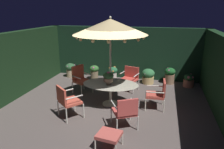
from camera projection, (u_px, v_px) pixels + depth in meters
name	position (u px, v px, depth m)	size (l,w,h in m)	color
ground_plane	(105.00, 109.00, 6.72)	(7.20, 7.27, 0.02)	#574D49
hedge_backdrop_rear	(126.00, 53.00, 9.59)	(7.20, 0.30, 2.33)	black
hedge_backdrop_left	(9.00, 67.00, 7.16)	(0.30, 7.27, 2.33)	#173118
patio_dining_table	(110.00, 87.00, 6.88)	(1.85, 1.27, 0.74)	beige
patio_umbrella	(110.00, 27.00, 6.30)	(2.31, 2.31, 2.88)	silver
centerpiece_planter	(108.00, 77.00, 6.66)	(0.34, 0.34, 0.44)	#7D664E
patio_chair_north	(80.00, 78.00, 7.90)	(0.77, 0.78, 1.05)	silver
patio_chair_northeast	(67.00, 99.00, 6.02)	(0.85, 0.84, 0.98)	silver
patio_chair_east	(125.00, 110.00, 5.48)	(0.81, 0.82, 0.91)	silver
patio_chair_southeast	(158.00, 93.00, 6.63)	(0.63, 0.65, 0.94)	beige
patio_chair_south	(130.00, 77.00, 8.20)	(0.78, 0.72, 0.91)	silver
ottoman_footrest	(109.00, 135.00, 4.75)	(0.59, 0.55, 0.37)	beige
potted_plant_left_near	(94.00, 71.00, 9.52)	(0.42, 0.42, 0.64)	#7E6D4F
potted_plant_left_far	(71.00, 69.00, 9.85)	(0.48, 0.48, 0.65)	tan
potted_plant_right_far	(189.00, 80.00, 8.58)	(0.42, 0.42, 0.55)	#A95E4D
potted_plant_front_corner	(148.00, 76.00, 8.96)	(0.54, 0.54, 0.64)	tan
potted_plant_right_near	(113.00, 72.00, 9.60)	(0.42, 0.43, 0.55)	beige
potted_plant_back_center	(170.00, 75.00, 8.94)	(0.45, 0.45, 0.69)	#8A694E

